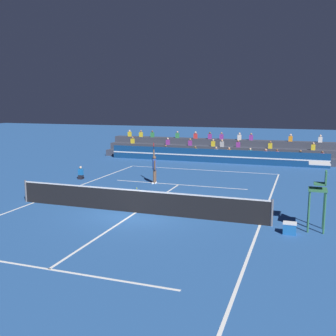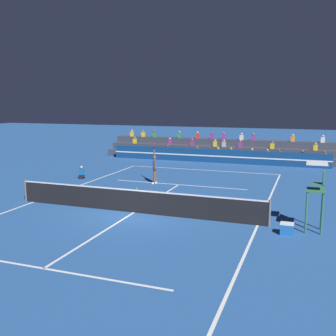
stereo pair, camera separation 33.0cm
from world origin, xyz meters
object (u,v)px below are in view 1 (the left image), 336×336
ball_kid_courtside (81,174)px  equipment_cooler (290,228)px  tennis_player (154,167)px  tennis_ball (137,188)px  umpire_chair (319,187)px

ball_kid_courtside → equipment_cooler: (13.18, -6.76, -0.10)m
equipment_cooler → tennis_player: bearing=139.3°
tennis_player → tennis_ball: tennis_player is taller
equipment_cooler → ball_kid_courtside: bearing=152.8°
tennis_player → tennis_ball: 2.05m
tennis_ball → tennis_player: bearing=76.8°
tennis_player → equipment_cooler: 10.82m
umpire_chair → equipment_cooler: size_ratio=5.34×
tennis_player → equipment_cooler: (8.18, -7.04, -0.76)m
ball_kid_courtside → tennis_ball: bearing=-18.0°
umpire_chair → ball_kid_courtside: umpire_chair is taller
tennis_ball → equipment_cooler: (8.60, -5.28, 0.19)m
umpire_chair → tennis_player: bearing=145.5°
umpire_chair → equipment_cooler: (-0.97, -0.75, -1.49)m
tennis_player → tennis_ball: size_ratio=36.82×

